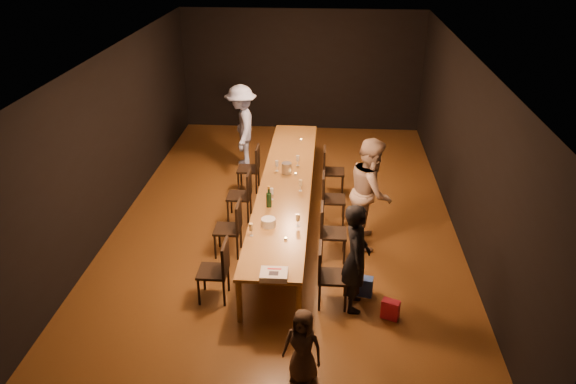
# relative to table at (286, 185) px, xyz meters

# --- Properties ---
(ground) EXTENTS (10.00, 10.00, 0.00)m
(ground) POSITION_rel_table_xyz_m (0.00, 0.00, -0.70)
(ground) COLOR #3E200F
(ground) RESTS_ON ground
(room_shell) EXTENTS (6.04, 10.04, 3.02)m
(room_shell) POSITION_rel_table_xyz_m (0.00, 0.00, 1.38)
(room_shell) COLOR black
(room_shell) RESTS_ON ground
(table) EXTENTS (0.90, 6.00, 0.75)m
(table) POSITION_rel_table_xyz_m (0.00, 0.00, 0.00)
(table) COLOR brown
(table) RESTS_ON ground
(chair_right_0) EXTENTS (0.42, 0.42, 0.93)m
(chair_right_0) POSITION_rel_table_xyz_m (0.85, -2.40, -0.24)
(chair_right_0) COLOR black
(chair_right_0) RESTS_ON ground
(chair_right_1) EXTENTS (0.42, 0.42, 0.93)m
(chair_right_1) POSITION_rel_table_xyz_m (0.85, -1.20, -0.24)
(chair_right_1) COLOR black
(chair_right_1) RESTS_ON ground
(chair_right_2) EXTENTS (0.42, 0.42, 0.93)m
(chair_right_2) POSITION_rel_table_xyz_m (0.85, 0.00, -0.24)
(chair_right_2) COLOR black
(chair_right_2) RESTS_ON ground
(chair_right_3) EXTENTS (0.42, 0.42, 0.93)m
(chair_right_3) POSITION_rel_table_xyz_m (0.85, 1.20, -0.24)
(chair_right_3) COLOR black
(chair_right_3) RESTS_ON ground
(chair_left_0) EXTENTS (0.42, 0.42, 0.93)m
(chair_left_0) POSITION_rel_table_xyz_m (-0.85, -2.40, -0.24)
(chair_left_0) COLOR black
(chair_left_0) RESTS_ON ground
(chair_left_1) EXTENTS (0.42, 0.42, 0.93)m
(chair_left_1) POSITION_rel_table_xyz_m (-0.85, -1.20, -0.24)
(chair_left_1) COLOR black
(chair_left_1) RESTS_ON ground
(chair_left_2) EXTENTS (0.42, 0.42, 0.93)m
(chair_left_2) POSITION_rel_table_xyz_m (-0.85, 0.00, -0.24)
(chair_left_2) COLOR black
(chair_left_2) RESTS_ON ground
(chair_left_3) EXTENTS (0.42, 0.42, 0.93)m
(chair_left_3) POSITION_rel_table_xyz_m (-0.85, 1.20, -0.24)
(chair_left_3) COLOR black
(chair_left_3) RESTS_ON ground
(woman_birthday) EXTENTS (0.40, 0.59, 1.61)m
(woman_birthday) POSITION_rel_table_xyz_m (1.15, -2.44, 0.10)
(woman_birthday) COLOR black
(woman_birthday) RESTS_ON ground
(woman_tan) EXTENTS (0.77, 0.95, 1.84)m
(woman_tan) POSITION_rel_table_xyz_m (1.44, -0.61, 0.22)
(woman_tan) COLOR beige
(woman_tan) RESTS_ON ground
(man_blue) EXTENTS (0.88, 1.28, 1.82)m
(man_blue) POSITION_rel_table_xyz_m (-1.15, 2.39, 0.21)
(man_blue) COLOR #9BB2F0
(man_blue) RESTS_ON ground
(child) EXTENTS (0.55, 0.43, 0.97)m
(child) POSITION_rel_table_xyz_m (0.50, -3.88, -0.21)
(child) COLOR #3F2F23
(child) RESTS_ON ground
(gift_bag_red) EXTENTS (0.27, 0.21, 0.28)m
(gift_bag_red) POSITION_rel_table_xyz_m (1.65, -2.67, -0.56)
(gift_bag_red) COLOR red
(gift_bag_red) RESTS_ON ground
(gift_bag_blue) EXTENTS (0.26, 0.20, 0.29)m
(gift_bag_blue) POSITION_rel_table_xyz_m (1.32, -2.16, -0.56)
(gift_bag_blue) COLOR #284BAE
(gift_bag_blue) RESTS_ON ground
(birthday_cake) EXTENTS (0.36, 0.29, 0.08)m
(birthday_cake) POSITION_rel_table_xyz_m (0.07, -2.90, 0.09)
(birthday_cake) COLOR white
(birthday_cake) RESTS_ON table
(plate_stack) EXTENTS (0.23, 0.23, 0.12)m
(plate_stack) POSITION_rel_table_xyz_m (-0.14, -1.56, 0.11)
(plate_stack) COLOR white
(plate_stack) RESTS_ON table
(champagne_bottle) EXTENTS (0.11, 0.11, 0.37)m
(champagne_bottle) POSITION_rel_table_xyz_m (-0.20, -0.94, 0.23)
(champagne_bottle) COLOR black
(champagne_bottle) RESTS_ON table
(ice_bucket) EXTENTS (0.20, 0.20, 0.20)m
(ice_bucket) POSITION_rel_table_xyz_m (-0.02, 0.40, 0.15)
(ice_bucket) COLOR #A5A5A9
(ice_bucket) RESTS_ON table
(wineglass_0) EXTENTS (0.06, 0.06, 0.21)m
(wineglass_0) POSITION_rel_table_xyz_m (-0.36, -1.87, 0.15)
(wineglass_0) COLOR beige
(wineglass_0) RESTS_ON table
(wineglass_1) EXTENTS (0.06, 0.06, 0.21)m
(wineglass_1) POSITION_rel_table_xyz_m (0.30, -1.54, 0.15)
(wineglass_1) COLOR beige
(wineglass_1) RESTS_ON table
(wineglass_2) EXTENTS (0.06, 0.06, 0.21)m
(wineglass_2) POSITION_rel_table_xyz_m (-0.18, -0.68, 0.15)
(wineglass_2) COLOR silver
(wineglass_2) RESTS_ON table
(wineglass_3) EXTENTS (0.06, 0.06, 0.21)m
(wineglass_3) POSITION_rel_table_xyz_m (0.27, -0.32, 0.15)
(wineglass_3) COLOR beige
(wineglass_3) RESTS_ON table
(wineglass_4) EXTENTS (0.06, 0.06, 0.21)m
(wineglass_4) POSITION_rel_table_xyz_m (-0.21, 0.48, 0.15)
(wineglass_4) COLOR silver
(wineglass_4) RESTS_ON table
(wineglass_5) EXTENTS (0.06, 0.06, 0.21)m
(wineglass_5) POSITION_rel_table_xyz_m (0.16, 0.76, 0.15)
(wineglass_5) COLOR silver
(wineglass_5) RESTS_ON table
(tealight_near) EXTENTS (0.05, 0.05, 0.03)m
(tealight_near) POSITION_rel_table_xyz_m (0.15, -1.95, 0.06)
(tealight_near) COLOR #B2B7B2
(tealight_near) RESTS_ON table
(tealight_mid) EXTENTS (0.05, 0.05, 0.03)m
(tealight_mid) POSITION_rel_table_xyz_m (0.15, 0.34, 0.06)
(tealight_mid) COLOR #B2B7B2
(tealight_mid) RESTS_ON table
(tealight_far) EXTENTS (0.05, 0.05, 0.03)m
(tealight_far) POSITION_rel_table_xyz_m (0.15, 2.08, 0.06)
(tealight_far) COLOR #B2B7B2
(tealight_far) RESTS_ON table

